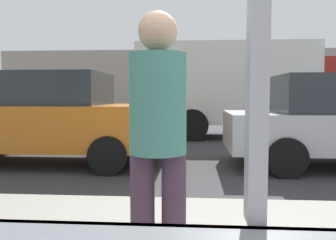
% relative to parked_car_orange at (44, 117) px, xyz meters
% --- Properties ---
extents(ground_plane, '(60.00, 60.00, 0.00)m').
position_rel_parked_car_orange_xyz_m(ground_plane, '(3.00, 2.49, -0.88)').
color(ground_plane, '#38383A').
extents(building_facade_far, '(28.00, 1.20, 4.43)m').
position_rel_parked_car_orange_xyz_m(building_facade_far, '(3.00, 18.43, 1.34)').
color(building_facade_far, '#A89E8E').
rests_on(building_facade_far, ground).
extents(parked_car_orange, '(4.64, 2.03, 1.71)m').
position_rel_parked_car_orange_xyz_m(parked_car_orange, '(0.00, 0.00, 0.00)').
color(parked_car_orange, orange).
rests_on(parked_car_orange, ground).
extents(box_truck, '(6.93, 2.44, 2.80)m').
position_rel_parked_car_orange_xyz_m(box_truck, '(4.52, 4.42, 0.67)').
color(box_truck, silver).
rests_on(box_truck, ground).
extents(pedestrian, '(0.32, 0.32, 1.63)m').
position_rel_parked_car_orange_xyz_m(pedestrian, '(2.63, -4.44, 0.19)').
color(pedestrian, '#432E3F').
rests_on(pedestrian, sidewalk_strip).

